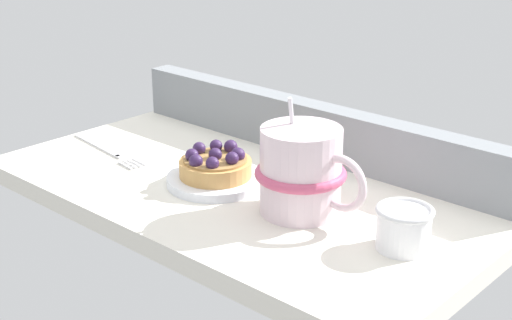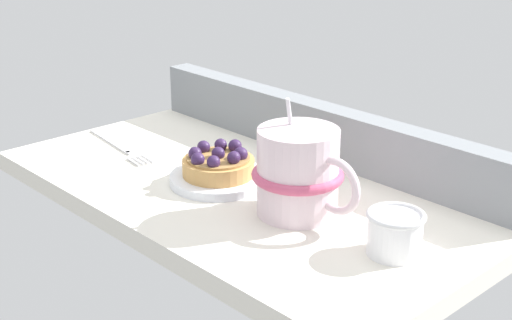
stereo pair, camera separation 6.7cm
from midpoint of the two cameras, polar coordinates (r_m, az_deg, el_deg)
ground_plane at (r=94.29cm, az=-3.39°, el=-2.79°), size 65.69×34.12×2.54cm
window_rail_back at (r=102.99cm, az=2.59°, el=2.32°), size 64.37×3.58×7.54cm
dessert_plate at (r=94.58cm, az=-5.16°, el=-1.58°), size 12.57×12.57×1.13cm
raspberry_tart at (r=93.81cm, az=-5.19°, el=-0.39°), size 9.23×9.23×3.86cm
coffee_mug at (r=84.68cm, az=1.32°, el=-0.92°), size 14.42×10.69×13.62cm
dessert_fork at (r=108.22cm, az=-13.21°, el=0.76°), size 17.78×3.91×0.60cm
sugar_bowl at (r=78.32cm, az=8.95°, el=-5.17°), size 6.18×6.18×4.70cm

